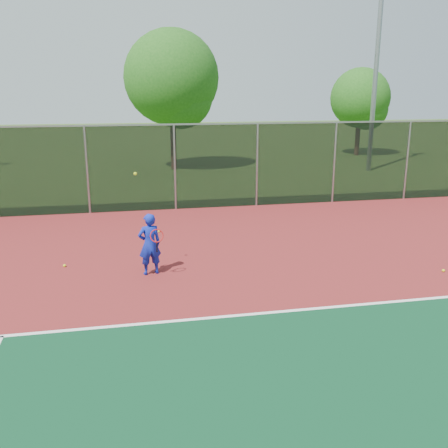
% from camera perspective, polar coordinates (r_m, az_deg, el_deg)
% --- Properties ---
extents(court_apron, '(30.00, 20.00, 0.02)m').
position_cam_1_polar(court_apron, '(9.80, 19.17, -11.07)').
color(court_apron, maroon).
rests_on(court_apron, ground).
extents(fence_back, '(30.00, 0.06, 3.03)m').
position_cam_1_polar(fence_back, '(18.31, 3.80, 6.86)').
color(fence_back, black).
rests_on(fence_back, court_apron).
extents(tennis_player, '(0.60, 0.64, 2.39)m').
position_cam_1_polar(tennis_player, '(11.63, -8.50, -2.27)').
color(tennis_player, '#1122A4').
rests_on(tennis_player, court_apron).
extents(practice_ball_1, '(0.07, 0.07, 0.07)m').
position_cam_1_polar(practice_ball_1, '(15.17, -7.44, -0.82)').
color(practice_ball_1, yellow).
rests_on(practice_ball_1, court_apron).
extents(practice_ball_3, '(0.07, 0.07, 0.07)m').
position_cam_1_polar(practice_ball_3, '(12.93, 23.79, -4.89)').
color(practice_ball_3, yellow).
rests_on(practice_ball_3, court_apron).
extents(practice_ball_4, '(0.07, 0.07, 0.07)m').
position_cam_1_polar(practice_ball_4, '(13.79, -8.02, -2.48)').
color(practice_ball_4, yellow).
rests_on(practice_ball_4, court_apron).
extents(practice_ball_5, '(0.07, 0.07, 0.07)m').
position_cam_1_polar(practice_ball_5, '(12.76, -17.76, -4.55)').
color(practice_ball_5, yellow).
rests_on(practice_ball_5, court_apron).
extents(floodlight_n, '(0.90, 0.40, 12.82)m').
position_cam_1_polar(floodlight_n, '(27.66, 17.32, 20.75)').
color(floodlight_n, gray).
rests_on(floodlight_n, ground).
extents(tree_back_left, '(4.93, 4.93, 7.23)m').
position_cam_1_polar(tree_back_left, '(26.95, -5.76, 15.83)').
color(tree_back_left, '#382214').
rests_on(tree_back_left, ground).
extents(tree_back_mid, '(3.77, 3.77, 5.54)m').
position_cam_1_polar(tree_back_mid, '(33.92, 15.49, 13.43)').
color(tree_back_mid, '#382214').
rests_on(tree_back_mid, ground).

